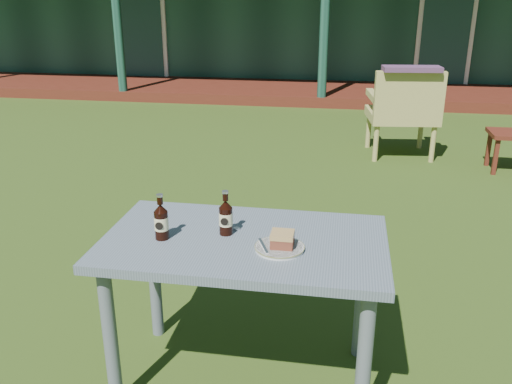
% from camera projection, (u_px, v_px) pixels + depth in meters
% --- Properties ---
extents(ground, '(80.00, 80.00, 0.00)m').
position_uv_depth(ground, '(285.00, 235.00, 4.02)').
color(ground, '#334916').
extents(cafe_table, '(1.20, 0.70, 0.72)m').
position_uv_depth(cafe_table, '(244.00, 260.00, 2.33)').
color(cafe_table, slate).
rests_on(cafe_table, ground).
extents(plate, '(0.20, 0.20, 0.01)m').
position_uv_depth(plate, '(280.00, 248.00, 2.19)').
color(plate, silver).
rests_on(plate, cafe_table).
extents(cake_slice, '(0.09, 0.09, 0.06)m').
position_uv_depth(cake_slice, '(282.00, 239.00, 2.18)').
color(cake_slice, brown).
rests_on(cake_slice, plate).
extents(fork, '(0.06, 0.13, 0.00)m').
position_uv_depth(fork, '(263.00, 246.00, 2.19)').
color(fork, silver).
rests_on(fork, plate).
extents(cola_bottle_near, '(0.06, 0.06, 0.20)m').
position_uv_depth(cola_bottle_near, '(226.00, 217.00, 2.31)').
color(cola_bottle_near, black).
rests_on(cola_bottle_near, cafe_table).
extents(cola_bottle_far, '(0.06, 0.06, 0.20)m').
position_uv_depth(cola_bottle_far, '(161.00, 221.00, 2.26)').
color(cola_bottle_far, black).
rests_on(cola_bottle_far, cafe_table).
extents(bottle_cap, '(0.03, 0.03, 0.01)m').
position_uv_depth(bottle_cap, '(237.00, 229.00, 2.38)').
color(bottle_cap, silver).
rests_on(bottle_cap, cafe_table).
extents(armchair_left, '(0.77, 0.73, 0.95)m').
position_uv_depth(armchair_left, '(404.00, 108.00, 5.75)').
color(armchair_left, tan).
rests_on(armchair_left, ground).
extents(floral_throw, '(0.60, 0.29, 0.05)m').
position_uv_depth(floral_throw, '(412.00, 69.00, 5.41)').
color(floral_throw, '#563355').
rests_on(floral_throw, armchair_left).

